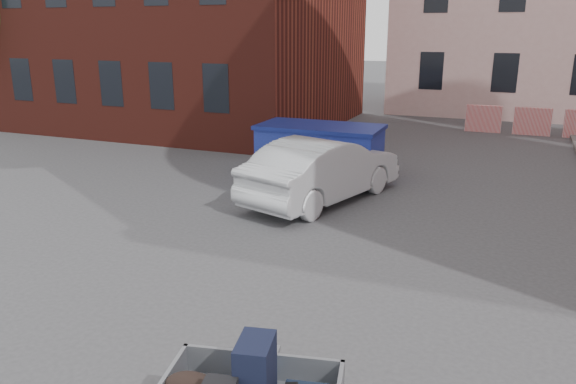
% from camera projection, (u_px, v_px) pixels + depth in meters
% --- Properties ---
extents(ground, '(120.00, 120.00, 0.00)m').
position_uv_depth(ground, '(246.00, 277.00, 8.91)').
color(ground, '#38383A').
rests_on(ground, ground).
extents(far_building, '(6.00, 6.00, 8.00)m').
position_uv_depth(far_building, '(114.00, 24.00, 34.63)').
color(far_building, maroon).
rests_on(far_building, ground).
extents(barriers, '(4.70, 0.18, 1.00)m').
position_uv_depth(barriers, '(532.00, 121.00, 20.53)').
color(barriers, red).
rests_on(barriers, ground).
extents(dumpster, '(3.23, 1.68, 1.35)m').
position_uv_depth(dumpster, '(320.00, 150.00, 14.87)').
color(dumpster, '#21309D').
rests_on(dumpster, ground).
extents(silver_car, '(2.73, 4.62, 1.44)m').
position_uv_depth(silver_car, '(323.00, 170.00, 12.67)').
color(silver_car, silver).
rests_on(silver_car, ground).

